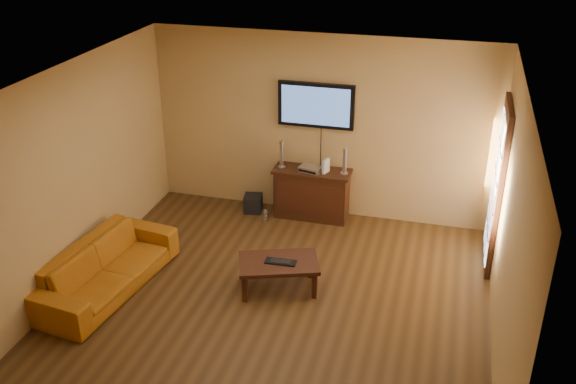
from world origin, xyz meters
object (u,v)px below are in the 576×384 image
at_px(speaker_left, 282,155).
at_px(keyboard, 281,262).
at_px(media_console, 312,194).
at_px(subwoofer, 253,203).
at_px(speaker_right, 345,162).
at_px(game_console, 326,166).
at_px(coffee_table, 279,265).
at_px(television, 316,105).
at_px(av_receiver, 311,169).
at_px(sofa, 105,260).
at_px(bottle, 265,216).

relative_size(speaker_left, keyboard, 1.06).
bearing_deg(speaker_left, media_console, 0.14).
bearing_deg(keyboard, subwoofer, 116.97).
relative_size(speaker_right, keyboard, 1.02).
distance_m(speaker_left, subwoofer, 0.92).
height_order(speaker_left, game_console, speaker_left).
bearing_deg(coffee_table, game_console, 85.24).
bearing_deg(television, av_receiver, -93.65).
bearing_deg(sofa, coffee_table, -68.02).
bearing_deg(speaker_left, coffee_table, -75.49).
height_order(coffee_table, game_console, game_console).
bearing_deg(game_console, media_console, -167.53).
bearing_deg(av_receiver, speaker_right, 19.30).
relative_size(media_console, bottle, 5.73).
height_order(av_receiver, bottle, av_receiver).
height_order(coffee_table, speaker_left, speaker_left).
bearing_deg(speaker_right, bottle, -162.56).
relative_size(coffee_table, av_receiver, 3.47).
bearing_deg(game_console, coffee_table, -74.87).
bearing_deg(coffee_table, speaker_left, 104.51).
relative_size(media_console, coffee_table, 1.03).
height_order(speaker_left, speaker_right, speaker_left).
bearing_deg(bottle, television, 39.30).
bearing_deg(subwoofer, keyboard, -72.64).
bearing_deg(game_console, speaker_right, 28.23).
bearing_deg(speaker_left, av_receiver, -4.27).
height_order(speaker_right, av_receiver, speaker_right).
xyz_separation_m(media_console, subwoofer, (-0.89, -0.06, -0.25)).
bearing_deg(sofa, speaker_left, -24.27).
xyz_separation_m(game_console, bottle, (-0.83, -0.31, -0.77)).
distance_m(sofa, keyboard, 2.13).
distance_m(subwoofer, keyboard, 2.16).
bearing_deg(sofa, bottle, -24.98).
bearing_deg(game_console, subwoofer, -158.26).
bearing_deg(av_receiver, media_console, 82.36).
height_order(game_console, bottle, game_console).
xyz_separation_m(television, av_receiver, (-0.01, -0.21, -0.89)).
xyz_separation_m(speaker_right, av_receiver, (-0.49, -0.05, -0.14)).
xyz_separation_m(media_console, bottle, (-0.63, -0.33, -0.29)).
relative_size(coffee_table, bottle, 5.55).
bearing_deg(media_console, speaker_right, 1.42).
height_order(speaker_right, subwoofer, speaker_right).
bearing_deg(bottle, av_receiver, 26.07).
bearing_deg(media_console, sofa, -128.51).
bearing_deg(av_receiver, speaker_left, -170.38).
xyz_separation_m(speaker_left, subwoofer, (-0.44, -0.06, -0.81)).
bearing_deg(game_console, television, 155.34).
distance_m(speaker_right, subwoofer, 1.59).
relative_size(television, av_receiver, 3.47).
xyz_separation_m(speaker_right, keyboard, (-0.40, -1.99, -0.53)).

